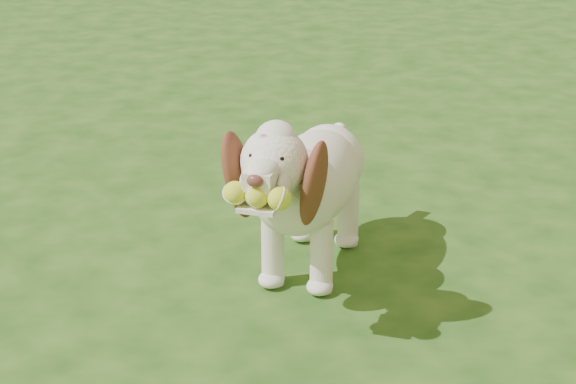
# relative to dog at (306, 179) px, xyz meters

# --- Properties ---
(ground) EXTENTS (80.00, 80.00, 0.00)m
(ground) POSITION_rel_dog_xyz_m (-0.19, 0.40, -0.36)
(ground) COLOR #1A3F12
(ground) RESTS_ON ground
(dog) EXTENTS (0.46, 1.03, 0.67)m
(dog) POSITION_rel_dog_xyz_m (0.00, 0.00, 0.00)
(dog) COLOR silver
(dog) RESTS_ON ground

